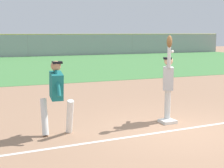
% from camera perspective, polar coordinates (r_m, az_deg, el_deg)
% --- Properties ---
extents(ground_plane, '(79.67, 79.67, 0.00)m').
position_cam_1_polar(ground_plane, '(8.38, 10.71, -7.66)').
color(ground_plane, tan).
extents(outfield_grass, '(44.82, 18.46, 0.01)m').
position_cam_1_polar(outfield_grass, '(24.81, -11.30, 3.19)').
color(outfield_grass, '#4C8C47').
rests_on(outfield_grass, ground_plane).
extents(chalk_foul_line, '(11.98, 0.83, 0.01)m').
position_cam_1_polar(chalk_foul_line, '(6.94, -16.52, -11.37)').
color(chalk_foul_line, white).
rests_on(chalk_foul_line, ground_plane).
extents(first_base, '(0.40, 0.40, 0.08)m').
position_cam_1_polar(first_base, '(8.96, 9.43, -6.28)').
color(first_base, white).
rests_on(first_base, ground_plane).
extents(fielder, '(0.53, 0.84, 2.28)m').
position_cam_1_polar(fielder, '(8.96, 9.54, 0.76)').
color(fielder, silver).
rests_on(fielder, ground_plane).
extents(runner, '(0.72, 0.84, 1.72)m').
position_cam_1_polar(runner, '(7.75, -9.43, -1.42)').
color(runner, white).
rests_on(runner, ground_plane).
extents(baseball, '(0.07, 0.07, 0.07)m').
position_cam_1_polar(baseball, '(8.84, 10.26, 5.48)').
color(baseball, white).
extents(outfield_fence, '(44.90, 0.08, 2.20)m').
position_cam_1_polar(outfield_fence, '(33.85, -14.15, 6.41)').
color(outfield_fence, '#93999E').
rests_on(outfield_fence, ground_plane).
extents(parked_car_green, '(4.44, 2.20, 1.25)m').
position_cam_1_polar(parked_car_green, '(37.32, -13.46, 5.98)').
color(parked_car_green, '#1E6B33').
rests_on(parked_car_green, ground_plane).
extents(parked_car_white, '(4.53, 2.37, 1.25)m').
position_cam_1_polar(parked_car_white, '(37.77, -5.41, 6.21)').
color(parked_car_white, white).
rests_on(parked_car_white, ground_plane).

